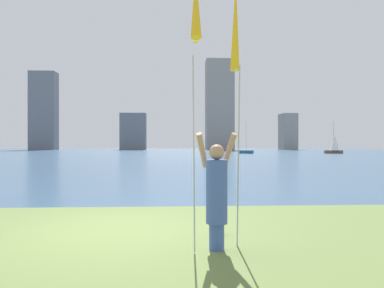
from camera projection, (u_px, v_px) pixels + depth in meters
name	position (u px, v px, depth m)	size (l,w,h in m)	color
ground	(167.00, 154.00, 57.79)	(120.00, 138.00, 0.12)	#5B7038
person	(217.00, 192.00, 5.67)	(0.69, 0.51, 1.89)	#3F59A5
kite_flag_left	(196.00, 14.00, 5.17)	(0.16, 1.00, 4.28)	#B2B2B7
kite_flag_right	(236.00, 30.00, 6.03)	(0.16, 0.56, 4.54)	#B2B2B7
bag	(216.00, 230.00, 6.56)	(0.25, 0.17, 0.20)	brown
sailboat_0	(335.00, 144.00, 61.85)	(3.03, 1.53, 5.61)	brown
sailboat_1	(246.00, 151.00, 61.52)	(2.64, 1.82, 5.66)	#2D6084
skyline_tower_0	(44.00, 111.00, 99.38)	(7.14, 4.24, 21.94)	slate
skyline_tower_1	(133.00, 131.00, 99.28)	(7.22, 3.30, 10.29)	slate
skyline_tower_2	(219.00, 105.00, 101.38)	(7.88, 5.78, 25.69)	gray
skyline_tower_3	(288.00, 132.00, 101.71)	(4.17, 5.57, 10.33)	gray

